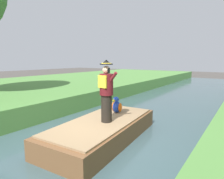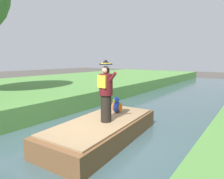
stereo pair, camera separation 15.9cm
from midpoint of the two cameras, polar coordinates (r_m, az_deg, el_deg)
name	(u,v)px [view 1 (the left image)]	position (r m, az deg, el deg)	size (l,w,h in m)	color
ground_plane	(91,148)	(5.91, -6.97, -16.91)	(80.00, 80.00, 0.00)	#4C4742
canal_water	(91,147)	(5.89, -6.98, -16.47)	(5.68, 48.00, 0.10)	#3D565B
boat	(103,130)	(6.14, -3.45, -11.76)	(2.17, 4.34, 0.61)	brown
person_pirate	(106,91)	(5.67, -2.47, -0.55)	(0.61, 0.42, 1.85)	black
parrot_plush	(117,106)	(6.80, 0.68, -4.80)	(0.36, 0.34, 0.57)	blue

